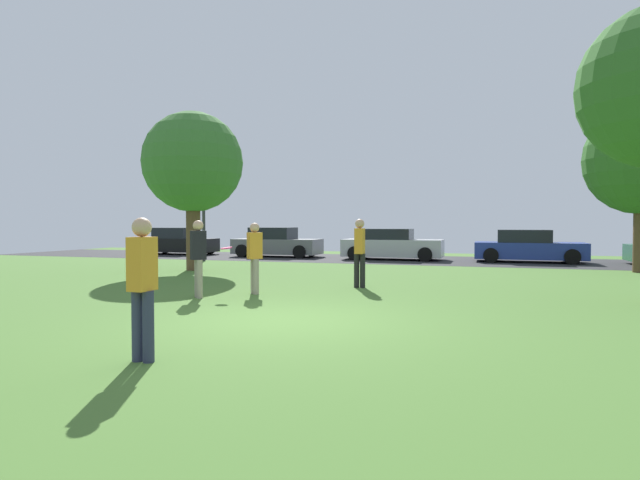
{
  "coord_description": "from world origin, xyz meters",
  "views": [
    {
      "loc": [
        3.44,
        -8.34,
        1.69
      ],
      "look_at": [
        0.0,
        2.12,
        1.34
      ],
      "focal_mm": 29.28,
      "sensor_mm": 36.0,
      "label": 1
    }
  ],
  "objects_px": {
    "person_walking": "(360,249)",
    "parked_car_grey": "(276,243)",
    "parked_car_silver": "(392,245)",
    "street_lamp_post": "(204,211)",
    "parked_car_blue": "(528,247)",
    "person_thrower": "(255,255)",
    "parked_car_black": "(178,242)",
    "person_bystander": "(142,282)",
    "person_catcher": "(198,255)",
    "oak_tree_center": "(193,163)",
    "frisbee_disc": "(226,248)"
  },
  "relations": [
    {
      "from": "person_walking",
      "to": "parked_car_grey",
      "type": "bearing_deg",
      "value": 31.65
    },
    {
      "from": "parked_car_silver",
      "to": "person_walking",
      "type": "bearing_deg",
      "value": -84.06
    },
    {
      "from": "street_lamp_post",
      "to": "parked_car_blue",
      "type": "bearing_deg",
      "value": 15.93
    },
    {
      "from": "person_thrower",
      "to": "parked_car_silver",
      "type": "height_order",
      "value": "person_thrower"
    },
    {
      "from": "parked_car_black",
      "to": "parked_car_grey",
      "type": "height_order",
      "value": "parked_car_grey"
    },
    {
      "from": "person_bystander",
      "to": "parked_car_grey",
      "type": "xyz_separation_m",
      "value": [
        -6.36,
        19.16,
        -0.3
      ]
    },
    {
      "from": "person_bystander",
      "to": "parked_car_silver",
      "type": "relative_size",
      "value": 0.38
    },
    {
      "from": "parked_car_grey",
      "to": "parked_car_blue",
      "type": "height_order",
      "value": "parked_car_grey"
    },
    {
      "from": "person_catcher",
      "to": "parked_car_blue",
      "type": "distance_m",
      "value": 16.17
    },
    {
      "from": "person_catcher",
      "to": "parked_car_blue",
      "type": "bearing_deg",
      "value": 13.97
    },
    {
      "from": "person_walking",
      "to": "parked_car_grey",
      "type": "distance_m",
      "value": 13.24
    },
    {
      "from": "oak_tree_center",
      "to": "person_catcher",
      "type": "xyz_separation_m",
      "value": [
        3.93,
        -6.11,
        -2.89
      ]
    },
    {
      "from": "street_lamp_post",
      "to": "parked_car_grey",
      "type": "bearing_deg",
      "value": 64.93
    },
    {
      "from": "person_catcher",
      "to": "oak_tree_center",
      "type": "bearing_deg",
      "value": 75.77
    },
    {
      "from": "person_walking",
      "to": "parked_car_black",
      "type": "distance_m",
      "value": 17.36
    },
    {
      "from": "oak_tree_center",
      "to": "parked_car_grey",
      "type": "distance_m",
      "value": 8.63
    },
    {
      "from": "frisbee_disc",
      "to": "parked_car_silver",
      "type": "distance_m",
      "value": 13.48
    },
    {
      "from": "parked_car_black",
      "to": "parked_car_blue",
      "type": "xyz_separation_m",
      "value": [
        17.9,
        -0.25,
        -0.01
      ]
    },
    {
      "from": "oak_tree_center",
      "to": "person_catcher",
      "type": "distance_m",
      "value": 7.82
    },
    {
      "from": "person_thrower",
      "to": "frisbee_disc",
      "type": "height_order",
      "value": "person_thrower"
    },
    {
      "from": "street_lamp_post",
      "to": "oak_tree_center",
      "type": "bearing_deg",
      "value": -63.93
    },
    {
      "from": "parked_car_grey",
      "to": "parked_car_blue",
      "type": "relative_size",
      "value": 0.97
    },
    {
      "from": "frisbee_disc",
      "to": "parked_car_black",
      "type": "height_order",
      "value": "parked_car_black"
    },
    {
      "from": "oak_tree_center",
      "to": "person_walking",
      "type": "xyz_separation_m",
      "value": [
        6.96,
        -3.14,
        -2.86
      ]
    },
    {
      "from": "oak_tree_center",
      "to": "parked_car_black",
      "type": "relative_size",
      "value": 1.37
    },
    {
      "from": "person_thrower",
      "to": "parked_car_silver",
      "type": "distance_m",
      "value": 12.92
    },
    {
      "from": "parked_car_silver",
      "to": "street_lamp_post",
      "type": "distance_m",
      "value": 8.78
    },
    {
      "from": "oak_tree_center",
      "to": "person_thrower",
      "type": "height_order",
      "value": "oak_tree_center"
    },
    {
      "from": "parked_car_grey",
      "to": "street_lamp_post",
      "type": "height_order",
      "value": "street_lamp_post"
    },
    {
      "from": "oak_tree_center",
      "to": "parked_car_black",
      "type": "distance_m",
      "value": 10.77
    },
    {
      "from": "frisbee_disc",
      "to": "parked_car_silver",
      "type": "xyz_separation_m",
      "value": [
        1.44,
        13.39,
        -0.45
      ]
    },
    {
      "from": "person_catcher",
      "to": "parked_car_silver",
      "type": "xyz_separation_m",
      "value": [
        1.89,
        13.87,
        -0.31
      ]
    },
    {
      "from": "frisbee_disc",
      "to": "street_lamp_post",
      "type": "relative_size",
      "value": 0.08
    },
    {
      "from": "oak_tree_center",
      "to": "parked_car_silver",
      "type": "relative_size",
      "value": 1.24
    },
    {
      "from": "parked_car_blue",
      "to": "frisbee_disc",
      "type": "bearing_deg",
      "value": -118.49
    },
    {
      "from": "person_thrower",
      "to": "person_catcher",
      "type": "distance_m",
      "value": 1.36
    },
    {
      "from": "person_catcher",
      "to": "person_walking",
      "type": "relative_size",
      "value": 0.97
    },
    {
      "from": "parked_car_silver",
      "to": "parked_car_blue",
      "type": "relative_size",
      "value": 1.01
    },
    {
      "from": "frisbee_disc",
      "to": "person_bystander",
      "type": "bearing_deg",
      "value": -71.61
    },
    {
      "from": "person_thrower",
      "to": "person_walking",
      "type": "bearing_deg",
      "value": 176.24
    },
    {
      "from": "person_bystander",
      "to": "person_walking",
      "type": "xyz_separation_m",
      "value": [
        0.75,
        7.99,
        0.03
      ]
    },
    {
      "from": "parked_car_blue",
      "to": "parked_car_silver",
      "type": "bearing_deg",
      "value": -177.59
    },
    {
      "from": "oak_tree_center",
      "to": "parked_car_silver",
      "type": "xyz_separation_m",
      "value": [
        5.82,
        7.76,
        -3.2
      ]
    },
    {
      "from": "person_walking",
      "to": "parked_car_grey",
      "type": "height_order",
      "value": "person_walking"
    },
    {
      "from": "parked_car_black",
      "to": "street_lamp_post",
      "type": "relative_size",
      "value": 0.92
    },
    {
      "from": "person_thrower",
      "to": "parked_car_black",
      "type": "xyz_separation_m",
      "value": [
        -10.98,
        13.38,
        -0.28
      ]
    },
    {
      "from": "frisbee_disc",
      "to": "parked_car_black",
      "type": "xyz_separation_m",
      "value": [
        -10.5,
        13.89,
        -0.45
      ]
    },
    {
      "from": "person_thrower",
      "to": "parked_car_blue",
      "type": "xyz_separation_m",
      "value": [
        6.92,
        13.13,
        -0.3
      ]
    },
    {
      "from": "parked_car_silver",
      "to": "oak_tree_center",
      "type": "bearing_deg",
      "value": -126.85
    },
    {
      "from": "person_bystander",
      "to": "street_lamp_post",
      "type": "xyz_separation_m",
      "value": [
        -8.2,
        15.22,
        1.27
      ]
    }
  ]
}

